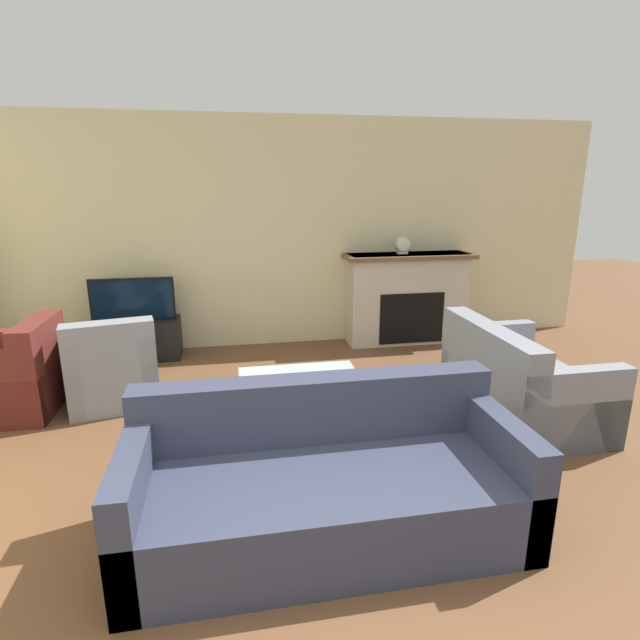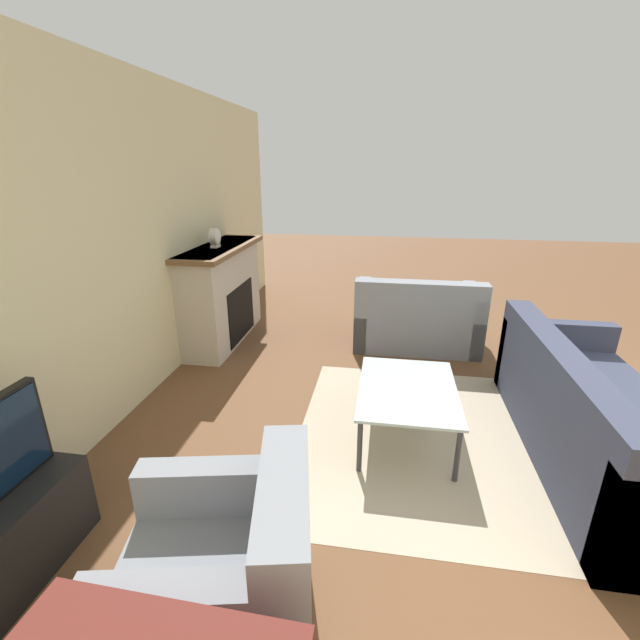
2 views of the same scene
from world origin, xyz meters
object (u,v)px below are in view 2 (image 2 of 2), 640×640
at_px(couch_sectional, 596,422).
at_px(mantel_clock, 215,237).
at_px(armchair_accent, 225,581).
at_px(couch_loveseat, 416,320).
at_px(coffee_table, 407,392).

bearing_deg(couch_sectional, mantel_clock, 64.25).
height_order(couch_sectional, armchair_accent, same).
bearing_deg(armchair_accent, couch_loveseat, 152.73).
distance_m(couch_sectional, armchair_accent, 2.60).
bearing_deg(mantel_clock, couch_sectional, -115.75).
height_order(coffee_table, mantel_clock, mantel_clock).
xyz_separation_m(couch_sectional, couch_loveseat, (1.88, 1.12, 0.01)).
xyz_separation_m(couch_sectional, mantel_clock, (1.61, 3.34, 0.93)).
distance_m(armchair_accent, coffee_table, 1.80).
distance_m(couch_sectional, mantel_clock, 3.82).
height_order(couch_sectional, mantel_clock, mantel_clock).
relative_size(coffee_table, mantel_clock, 4.78).
xyz_separation_m(couch_loveseat, armchair_accent, (-3.44, 0.97, 0.01)).
xyz_separation_m(coffee_table, mantel_clock, (1.56, 2.05, 0.84)).
relative_size(couch_loveseat, armchair_accent, 1.47).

